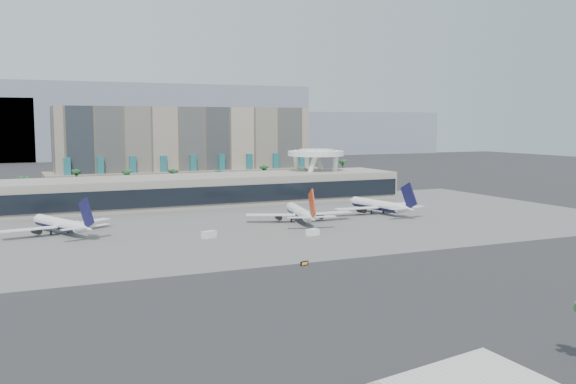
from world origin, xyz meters
name	(u,v)px	position (x,y,z in m)	size (l,w,h in m)	color
ground	(327,252)	(0.00, 0.00, 0.00)	(900.00, 900.00, 0.00)	#232326
apron_pad	(252,222)	(0.00, 55.00, 0.03)	(260.00, 130.00, 0.06)	#5B5B59
mountain_ridge	(121,127)	(27.88, 470.00, 29.89)	(680.00, 60.00, 70.00)	gray
hotel	(187,156)	(10.00, 174.41, 16.81)	(140.00, 30.00, 42.00)	tan
terminal	(205,189)	(0.00, 109.84, 6.52)	(170.00, 32.50, 14.50)	#B0A99A
saucer_structure	(316,157)	(55.00, 116.00, 18.45)	(26.00, 26.00, 21.89)	white
palm_row	(198,173)	(7.00, 145.00, 10.50)	(157.80, 2.80, 13.10)	brown
airliner_left	(60,224)	(-62.18, 57.53, 3.23)	(33.78, 34.80, 12.79)	white
airliner_centre	(300,213)	(15.30, 48.91, 3.36)	(36.74, 38.20, 13.33)	white
airliner_right	(379,205)	(50.88, 55.02, 3.34)	(36.85, 38.19, 13.23)	white
service_vehicle_a	(209,235)	(-22.49, 32.56, 1.06)	(4.33, 2.12, 2.12)	silver
service_vehicle_b	(313,232)	(7.64, 23.90, 0.98)	(3.82, 2.18, 1.96)	white
taxiway_sign	(304,263)	(-12.56, -12.25, 0.53)	(2.35, 1.04, 1.08)	black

